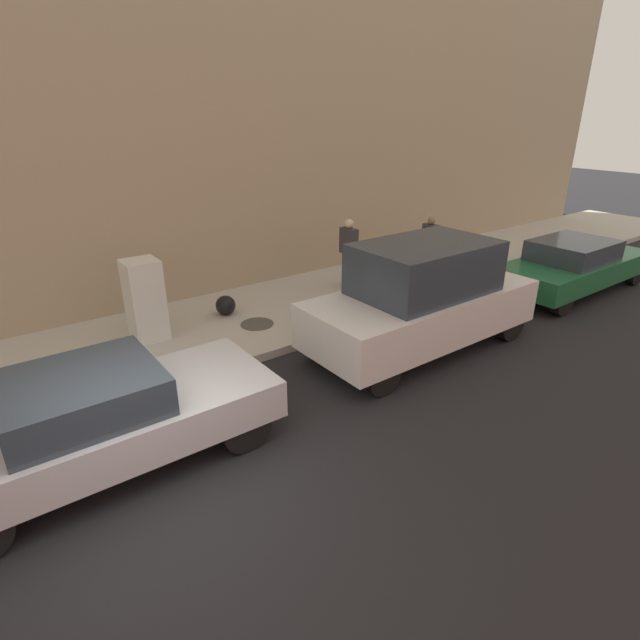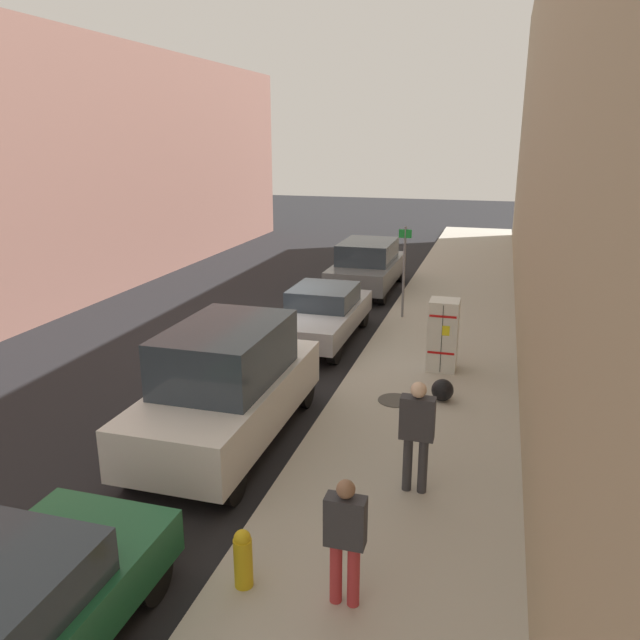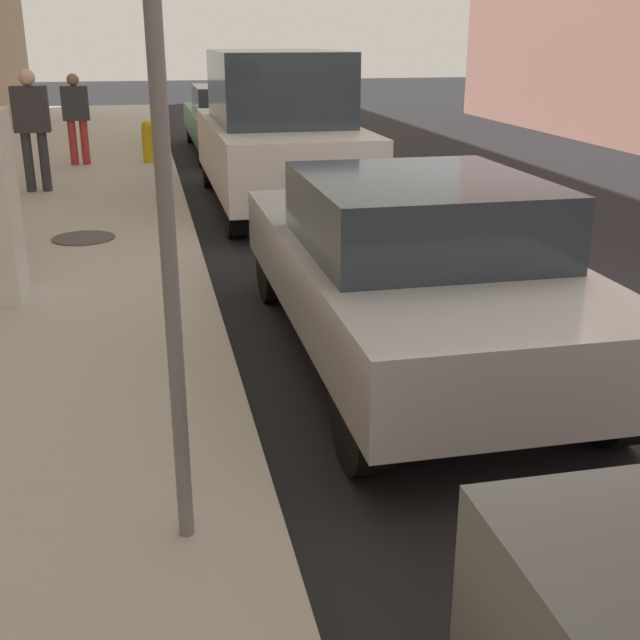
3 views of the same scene
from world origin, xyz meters
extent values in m
plane|color=black|center=(0.00, 0.00, 0.00)|extent=(80.00, 80.00, 0.00)
cylinder|color=#47443F|center=(-3.75, 3.39, 0.18)|extent=(0.70, 0.70, 0.02)
cylinder|color=slate|center=(-2.94, -2.61, 1.48)|extent=(0.07, 0.07, 2.63)
cylinder|color=gold|center=(-2.92, 9.15, 0.48)|extent=(0.22, 0.22, 0.62)
sphere|color=gold|center=(-2.92, 9.15, 0.81)|extent=(0.20, 0.20, 0.20)
cylinder|color=#B73338|center=(-4.22, 9.09, 0.55)|extent=(0.14, 0.14, 0.77)
cylinder|color=#B73338|center=(-4.02, 9.09, 0.55)|extent=(0.14, 0.14, 0.77)
cube|color=#333338|center=(-4.12, 9.09, 1.23)|extent=(0.45, 0.22, 0.58)
sphere|color=#8C664C|center=(-4.12, 9.09, 1.62)|extent=(0.21, 0.21, 0.21)
cylinder|color=#333338|center=(-4.66, 6.55, 0.60)|extent=(0.14, 0.14, 0.86)
cylinder|color=#333338|center=(-4.44, 6.55, 0.60)|extent=(0.14, 0.14, 0.86)
cube|color=#333338|center=(-4.55, 6.55, 1.35)|extent=(0.50, 0.22, 0.64)
sphere|color=beige|center=(-4.55, 6.55, 1.78)|extent=(0.23, 0.23, 0.23)
cube|color=silver|center=(-1.14, -0.33, 0.64)|extent=(1.81, 4.41, 0.55)
cube|color=#2D3842|center=(-1.14, -0.55, 1.17)|extent=(1.60, 1.85, 0.50)
cylinder|color=black|center=(-1.92, 1.25, 0.37)|extent=(0.22, 0.74, 0.74)
cylinder|color=black|center=(-0.36, 1.25, 0.37)|extent=(0.22, 0.74, 0.74)
cylinder|color=black|center=(-1.92, -1.92, 0.37)|extent=(0.22, 0.74, 0.74)
cylinder|color=black|center=(-0.36, -1.92, 0.37)|extent=(0.22, 0.74, 0.74)
cube|color=silver|center=(-1.14, 5.56, 0.77)|extent=(1.93, 4.76, 0.85)
cube|color=#2D3842|center=(-1.14, 5.56, 1.67)|extent=(1.70, 2.62, 0.95)
cylinder|color=black|center=(-1.97, 7.35, 0.35)|extent=(0.22, 0.69, 0.69)
cylinder|color=black|center=(-0.30, 7.35, 0.35)|extent=(0.22, 0.69, 0.69)
cylinder|color=black|center=(-1.97, 3.78, 0.35)|extent=(0.22, 0.69, 0.69)
cylinder|color=black|center=(-0.30, 3.78, 0.35)|extent=(0.22, 0.69, 0.69)
cube|color=#1E6038|center=(-1.14, 11.30, 0.60)|extent=(1.78, 4.79, 0.55)
cube|color=#2D3842|center=(-1.14, 11.06, 1.12)|extent=(1.57, 2.01, 0.50)
cylinder|color=black|center=(-1.90, 13.13, 0.32)|extent=(0.22, 0.64, 0.64)
cylinder|color=black|center=(-0.38, 13.13, 0.32)|extent=(0.22, 0.64, 0.64)
cylinder|color=black|center=(-1.90, 9.48, 0.32)|extent=(0.22, 0.64, 0.64)
cylinder|color=black|center=(-0.38, 9.48, 0.32)|extent=(0.22, 0.64, 0.64)
camera|label=1|loc=(4.87, -1.35, 4.41)|focal=28.00mm
camera|label=2|loc=(-5.48, 14.78, 5.23)|focal=35.00mm
camera|label=3|loc=(-3.01, -5.85, 2.35)|focal=45.00mm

